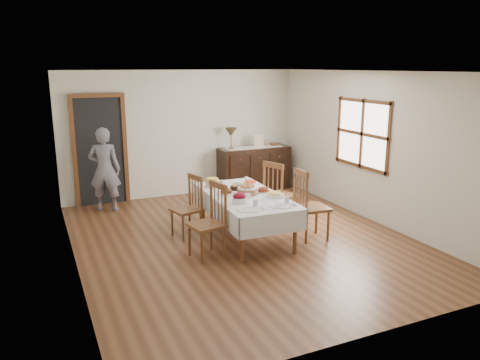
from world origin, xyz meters
name	(u,v)px	position (x,y,z in m)	size (l,w,h in m)	color
ground	(243,239)	(0.00, 0.00, 0.00)	(6.00, 6.00, 0.00)	brown
room_shell	(223,134)	(-0.15, 0.42, 1.64)	(5.02, 6.02, 2.65)	white
dining_table	(245,200)	(0.07, 0.06, 0.63)	(1.13, 2.11, 0.71)	silver
chair_left_near	(210,220)	(-0.70, -0.41, 0.55)	(0.52, 0.52, 1.08)	brown
chair_left_far	(189,206)	(-0.71, 0.53, 0.50)	(0.50, 0.50, 0.99)	brown
chair_right_near	(309,204)	(0.97, -0.38, 0.57)	(0.51, 0.51, 1.13)	brown
chair_right_far	(278,193)	(0.88, 0.44, 0.56)	(0.60, 0.60, 1.11)	brown
sideboard	(254,168)	(1.53, 2.72, 0.47)	(1.58, 0.57, 0.95)	black
person	(104,167)	(-1.71, 2.46, 0.85)	(0.53, 0.34, 1.70)	slate
bread_basket	(247,190)	(0.11, 0.06, 0.79)	(0.32, 0.32, 0.17)	brown
egg_basket	(237,187)	(0.09, 0.41, 0.76)	(0.23, 0.23, 0.11)	black
ham_platter_a	(226,192)	(-0.18, 0.23, 0.74)	(0.31, 0.31, 0.11)	silver
ham_platter_b	(264,190)	(0.40, 0.07, 0.74)	(0.28, 0.28, 0.11)	silver
beet_bowl	(240,198)	(-0.19, -0.31, 0.78)	(0.22, 0.22, 0.16)	silver
carrot_bowl	(250,184)	(0.38, 0.51, 0.76)	(0.20, 0.20, 0.09)	silver
pineapple_bowl	(213,183)	(-0.21, 0.74, 0.78)	(0.24, 0.24, 0.14)	#C9AF8D
casserole_dish	(275,195)	(0.44, -0.25, 0.75)	(0.27, 0.27, 0.07)	silver
butter_dish	(246,196)	(0.00, -0.12, 0.75)	(0.14, 0.09, 0.07)	silver
setting_left	(252,208)	(-0.17, -0.66, 0.73)	(0.42, 0.31, 0.10)	silver
setting_right	(284,204)	(0.33, -0.70, 0.73)	(0.42, 0.31, 0.10)	silver
glass_far_a	(222,183)	(-0.06, 0.71, 0.76)	(0.07, 0.07, 0.10)	silver
glass_far_b	(246,180)	(0.43, 0.78, 0.76)	(0.06, 0.06, 0.10)	silver
runner	(253,147)	(1.51, 2.73, 0.95)	(1.30, 0.35, 0.01)	white
table_lamp	(231,133)	(0.97, 2.70, 1.30)	(0.26, 0.26, 0.46)	brown
picture_frame	(259,141)	(1.59, 2.63, 1.09)	(0.22, 0.08, 0.28)	beige
deco_bowl	(274,144)	(2.04, 2.74, 0.98)	(0.20, 0.20, 0.06)	brown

